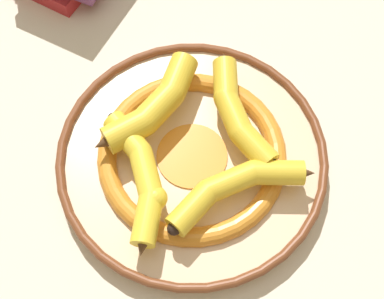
{
  "coord_description": "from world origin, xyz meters",
  "views": [
    {
      "loc": [
        -0.24,
        -0.14,
        0.65
      ],
      "look_at": [
        0.01,
        -0.01,
        0.04
      ],
      "focal_mm": 50.0,
      "sensor_mm": 36.0,
      "label": 1
    }
  ],
  "objects_px": {
    "decorative_bowl": "(192,157)",
    "banana_a": "(237,186)",
    "banana_d": "(236,111)",
    "banana_c": "(153,107)",
    "banana_b": "(141,178)"
  },
  "relations": [
    {
      "from": "decorative_bowl",
      "to": "banana_a",
      "type": "xyz_separation_m",
      "value": [
        -0.02,
        -0.07,
        0.03
      ]
    },
    {
      "from": "decorative_bowl",
      "to": "banana_d",
      "type": "relative_size",
      "value": 2.47
    },
    {
      "from": "decorative_bowl",
      "to": "banana_c",
      "type": "distance_m",
      "value": 0.08
    },
    {
      "from": "banana_c",
      "to": "banana_d",
      "type": "height_order",
      "value": "banana_c"
    },
    {
      "from": "banana_a",
      "to": "banana_b",
      "type": "distance_m",
      "value": 0.12
    },
    {
      "from": "decorative_bowl",
      "to": "banana_d",
      "type": "xyz_separation_m",
      "value": [
        0.07,
        -0.03,
        0.04
      ]
    },
    {
      "from": "banana_a",
      "to": "banana_b",
      "type": "height_order",
      "value": "same"
    },
    {
      "from": "banana_d",
      "to": "decorative_bowl",
      "type": "bearing_deg",
      "value": -69.09
    },
    {
      "from": "banana_b",
      "to": "banana_c",
      "type": "height_order",
      "value": "banana_c"
    },
    {
      "from": "decorative_bowl",
      "to": "banana_c",
      "type": "xyz_separation_m",
      "value": [
        0.02,
        0.07,
        0.04
      ]
    },
    {
      "from": "decorative_bowl",
      "to": "banana_a",
      "type": "relative_size",
      "value": 2.21
    },
    {
      "from": "decorative_bowl",
      "to": "banana_b",
      "type": "xyz_separation_m",
      "value": [
        -0.07,
        0.03,
        0.03
      ]
    },
    {
      "from": "banana_a",
      "to": "banana_d",
      "type": "bearing_deg",
      "value": -115.78
    },
    {
      "from": "decorative_bowl",
      "to": "banana_d",
      "type": "bearing_deg",
      "value": -21.68
    },
    {
      "from": "banana_b",
      "to": "banana_d",
      "type": "distance_m",
      "value": 0.15
    }
  ]
}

